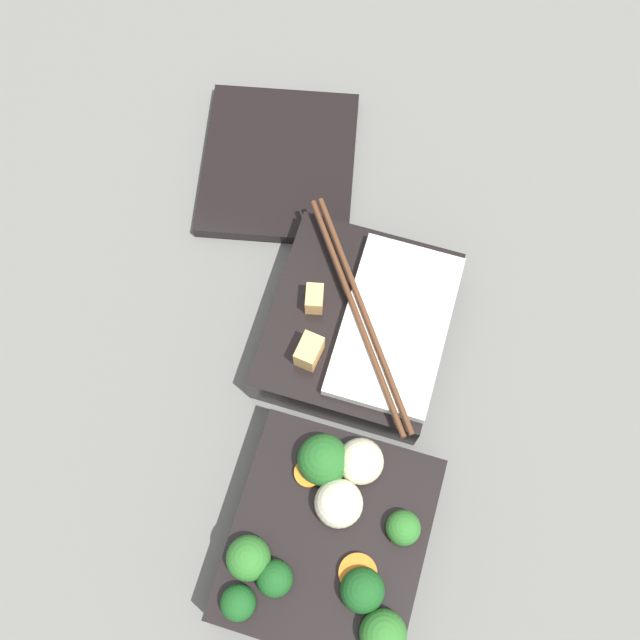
% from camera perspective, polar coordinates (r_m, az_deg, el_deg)
% --- Properties ---
extents(ground_plane, '(3.00, 3.00, 0.00)m').
position_cam_1_polar(ground_plane, '(0.68, 2.16, -8.67)').
color(ground_plane, slate).
extents(bento_tray_vegetable, '(0.17, 0.15, 0.08)m').
position_cam_1_polar(bento_tray_vegetable, '(0.64, 0.70, -16.23)').
color(bento_tray_vegetable, black).
rests_on(bento_tray_vegetable, ground_plane).
extents(bento_tray_rice, '(0.19, 0.15, 0.07)m').
position_cam_1_polar(bento_tray_rice, '(0.68, 3.16, -0.45)').
color(bento_tray_rice, black).
rests_on(bento_tray_rice, ground_plane).
extents(bento_lid, '(0.20, 0.18, 0.01)m').
position_cam_1_polar(bento_lid, '(0.77, -3.13, 11.80)').
color(bento_lid, black).
rests_on(bento_lid, ground_plane).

